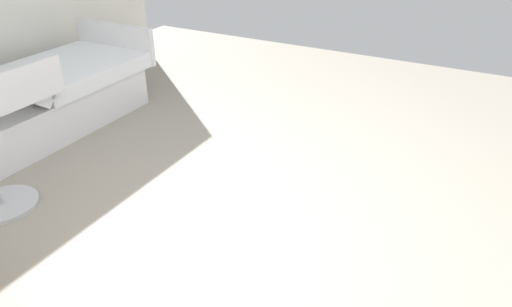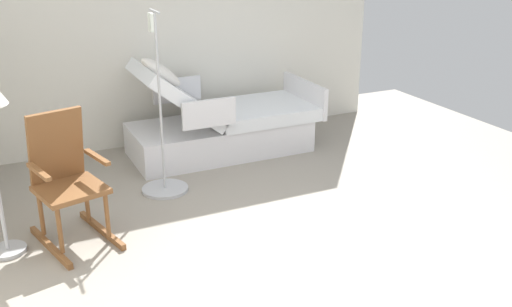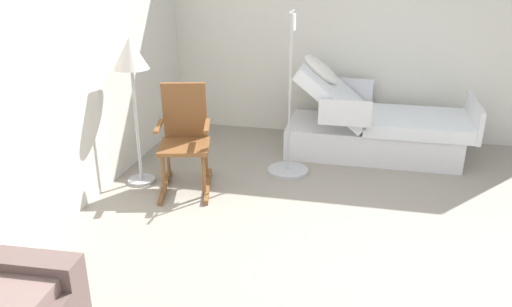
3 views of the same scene
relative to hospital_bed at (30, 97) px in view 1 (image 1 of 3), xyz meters
name	(u,v)px [view 1 (image 1 of 3)]	position (x,y,z in m)	size (l,w,h in m)	color
ground_plane	(262,222)	(-2.32, 0.21, -0.32)	(7.39, 7.39, 0.00)	gray
hospital_bed	(30,97)	(0.00, 0.00, 0.00)	(1.05, 2.06, 1.17)	silver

